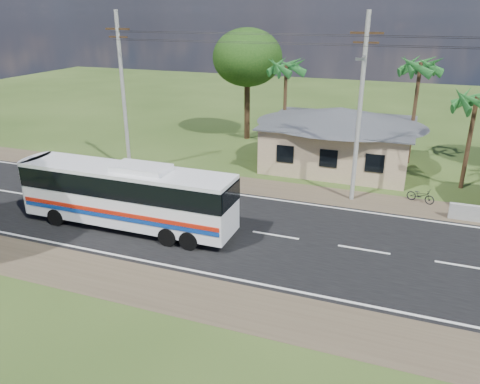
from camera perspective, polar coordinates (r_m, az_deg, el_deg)
name	(u,v)px	position (r m, az deg, el deg)	size (l,w,h in m)	color
ground	(276,236)	(24.55, 4.36, -5.32)	(120.00, 120.00, 0.00)	#2A4017
road	(276,235)	(24.54, 4.36, -5.30)	(120.00, 16.00, 0.03)	black
house	(339,131)	(35.48, 12.01, 7.29)	(12.40, 10.00, 5.00)	tan
utility_poles	(354,106)	(28.30, 13.74, 10.12)	(32.80, 2.22, 11.00)	#9E9E99
palm_near	(476,101)	(32.77, 26.87, 9.83)	(2.80, 2.80, 6.70)	#47301E
palm_mid	(420,67)	(36.84, 21.13, 14.02)	(2.80, 2.80, 8.20)	#47301E
palm_far	(286,68)	(38.67, 5.66, 14.86)	(2.80, 2.80, 7.70)	#47301E
tree_behind_house	(247,58)	(41.71, 0.90, 16.04)	(6.00, 6.00, 9.61)	#47301E
coach_bus	(127,192)	(25.22, -13.60, 0.05)	(11.77, 2.59, 3.65)	white
motorcycle	(421,195)	(30.50, 21.16, -0.38)	(0.59, 1.69, 0.89)	black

